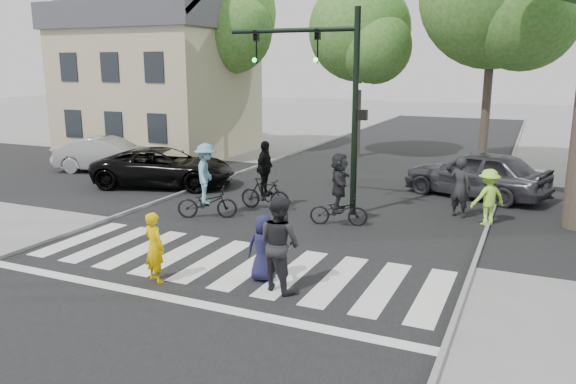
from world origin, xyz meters
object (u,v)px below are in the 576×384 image
cyclist_left (207,186)px  car_suv (165,167)px  cyclist_right (339,193)px  car_silver (108,155)px  pedestrian_child (263,248)px  pedestrian_adult (280,244)px  cyclist_mid (265,182)px  car_grey (476,174)px  traffic_signal (328,83)px  pedestrian_woman (154,247)px

cyclist_left → car_suv: cyclist_left is taller
cyclist_right → car_silver: size_ratio=0.46×
cyclist_left → car_suv: size_ratio=0.43×
pedestrian_child → car_silver: car_silver is taller
pedestrian_adult → cyclist_mid: bearing=-40.2°
pedestrian_child → car_silver: size_ratio=0.32×
cyclist_right → car_grey: 6.03m
traffic_signal → car_suv: (-6.73, 1.04, -3.19)m
car_grey → cyclist_left: bearing=-32.0°
cyclist_left → cyclist_mid: size_ratio=1.03×
pedestrian_woman → car_suv: pedestrian_woman is taller
pedestrian_woman → cyclist_right: size_ratio=0.73×
pedestrian_child → pedestrian_adult: (0.52, -0.32, 0.26)m
pedestrian_adult → car_suv: bearing=-21.0°
traffic_signal → cyclist_left: traffic_signal is taller
car_suv → pedestrian_woman: bearing=-161.2°
pedestrian_adult → car_grey: pedestrian_adult is taller
car_silver → car_grey: (14.60, 1.45, 0.08)m
pedestrian_woman → cyclist_mid: size_ratio=0.70×
car_silver → car_grey: 14.67m
car_suv → car_grey: car_grey is taller
pedestrian_adult → cyclist_right: cyclist_right is taller
car_silver → car_grey: car_grey is taller
cyclist_left → cyclist_mid: 1.94m
pedestrian_child → car_grey: size_ratio=0.29×
traffic_signal → car_silver: (-10.65, 2.47, -3.17)m
cyclist_right → traffic_signal: bearing=123.7°
car_suv → car_silver: car_silver is taller
cyclist_left → cyclist_mid: cyclist_left is taller
pedestrian_woman → pedestrian_child: (2.01, 0.99, -0.04)m
car_suv → car_silver: bearing=53.8°
pedestrian_adult → cyclist_mid: 6.43m
car_silver → cyclist_mid: bearing=-124.0°
pedestrian_woman → pedestrian_child: bearing=-136.1°
traffic_signal → pedestrian_woman: (-1.27, -6.78, -3.15)m
cyclist_mid → pedestrian_adult: bearing=-61.0°
pedestrian_woman → cyclist_mid: cyclist_mid is taller
car_suv → cyclist_right: bearing=-123.0°
pedestrian_adult → car_suv: 10.73m
pedestrian_woman → pedestrian_adult: 2.63m
cyclist_left → car_silver: 8.96m
pedestrian_woman → cyclist_right: (2.10, 5.54, 0.17)m
cyclist_left → cyclist_mid: (1.10, 1.60, -0.08)m
car_suv → car_grey: bearing=-91.1°
cyclist_left → car_silver: bearing=149.4°
pedestrian_woman → car_silver: (-9.39, 9.25, -0.02)m
cyclist_mid → car_silver: cyclist_mid is taller
cyclist_left → car_grey: bearing=41.1°
traffic_signal → pedestrian_adult: traffic_signal is taller
cyclist_mid → pedestrian_child: bearing=-63.9°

